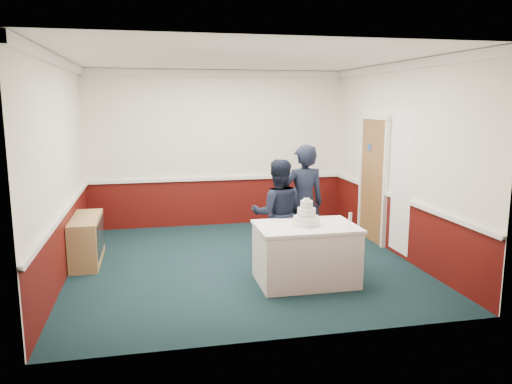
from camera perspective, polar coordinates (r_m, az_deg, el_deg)
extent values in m
plane|color=#12272B|center=(7.61, -1.61, -8.11)|extent=(5.00, 5.00, 0.00)
cube|color=white|center=(9.71, -4.32, 4.93)|extent=(5.00, 0.05, 3.00)
cube|color=white|center=(7.25, -21.30, 2.46)|extent=(0.05, 5.00, 3.00)
cube|color=white|center=(8.09, 15.87, 3.51)|extent=(0.05, 5.00, 3.00)
cube|color=white|center=(7.24, -1.73, 14.84)|extent=(5.00, 5.00, 0.05)
cube|color=#480C09|center=(9.86, -4.25, -1.15)|extent=(5.00, 0.02, 0.90)
cube|color=white|center=(9.77, -4.28, 1.54)|extent=(4.98, 0.05, 0.06)
cube|color=white|center=(9.66, -4.43, 13.39)|extent=(5.00, 0.08, 0.12)
cube|color=brown|center=(8.86, 13.26, 1.24)|extent=(0.05, 0.90, 2.10)
cube|color=#234799|center=(8.91, 12.83, 5.00)|extent=(0.01, 0.12, 0.12)
cube|color=white|center=(7.89, 16.25, 1.13)|extent=(0.02, 0.60, 2.20)
cube|color=#AA8252|center=(7.96, -18.78, -5.20)|extent=(0.40, 1.20, 0.70)
cube|color=black|center=(7.92, -17.33, -4.81)|extent=(0.01, 1.00, 0.50)
cube|color=white|center=(6.75, 5.69, -7.16)|extent=(1.28, 0.88, 0.76)
cube|color=white|center=(6.65, 5.75, -3.95)|extent=(1.32, 0.92, 0.04)
cylinder|color=white|center=(6.63, 5.77, -3.28)|extent=(0.34, 0.34, 0.12)
cylinder|color=silver|center=(6.64, 5.76, -3.67)|extent=(0.35, 0.35, 0.03)
cylinder|color=white|center=(6.60, 5.78, -2.31)|extent=(0.24, 0.24, 0.11)
cylinder|color=silver|center=(6.61, 5.78, -2.67)|extent=(0.25, 0.25, 0.02)
cylinder|color=white|center=(6.58, 5.80, -1.42)|extent=(0.16, 0.16, 0.10)
cylinder|color=silver|center=(6.59, 5.79, -1.75)|extent=(0.17, 0.17, 0.02)
sphere|color=#EDE5C9|center=(6.57, 5.81, -0.84)|extent=(0.03, 0.03, 0.03)
sphere|color=#EDE5C9|center=(6.59, 6.00, -0.81)|extent=(0.03, 0.03, 0.03)
sphere|color=#EDE5C9|center=(6.58, 5.58, -0.81)|extent=(0.03, 0.03, 0.03)
sphere|color=#EDE5C9|center=(6.55, 6.02, -0.87)|extent=(0.03, 0.03, 0.03)
sphere|color=#EDE5C9|center=(6.55, 5.63, -0.87)|extent=(0.03, 0.03, 0.03)
cube|color=silver|center=(6.45, 6.05, -4.19)|extent=(0.02, 0.22, 0.00)
cylinder|color=silver|center=(6.56, 10.68, -4.07)|extent=(0.05, 0.05, 0.01)
cylinder|color=silver|center=(6.55, 10.70, -3.67)|extent=(0.01, 0.01, 0.09)
cylinder|color=silver|center=(6.52, 10.72, -2.82)|extent=(0.04, 0.04, 0.11)
imported|color=black|center=(7.24, 2.50, -2.51)|extent=(0.86, 0.72, 1.59)
imported|color=black|center=(7.49, 5.42, -1.35)|extent=(0.67, 0.45, 1.79)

